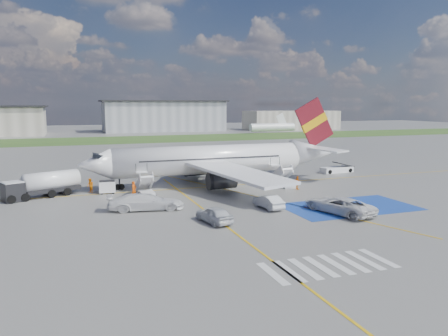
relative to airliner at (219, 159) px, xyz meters
The scene contains 22 objects.
ground 14.48m from the airliner, 96.14° to the right, with size 400.00×400.00×0.00m, color #60605E.
grass_strip 81.08m from the airliner, 91.06° to the left, with size 400.00×30.00×0.01m, color #2D4C1E.
taxiway_line_main 4.21m from the airliner, 126.97° to the right, with size 120.00×0.20×0.01m, color gold.
taxiway_line_cross 25.10m from the airliner, 105.17° to the right, with size 0.20×60.00×0.01m, color gold.
taxiway_line_diag 4.21m from the airliner, 126.97° to the right, with size 0.20×60.00×0.01m, color gold.
staging_box 20.19m from the airliner, 64.74° to the right, with size 14.00×8.00×0.01m, color navy.
crosswalk 32.35m from the airliner, 95.90° to the right, with size 9.00×4.00×0.01m.
terminal_centre 122.43m from the airliner, 81.31° to the left, with size 48.00×18.00×12.00m, color gray.
terminal_east 135.64m from the airliner, 57.19° to the left, with size 40.00×16.00×8.00m, color gray.
airliner is the anchor object (origin of this frame).
airstairs_fwd 12.52m from the airliner, 154.30° to the right, with size 1.90×5.20×3.60m.
airstairs_aft 9.59m from the airliner, 35.25° to the right, with size 1.90×5.20×3.60m.
fuel_tanker 22.70m from the airliner, behind, with size 8.83×5.54×2.95m.
gpu_cart 15.54m from the airliner, behind, with size 2.00×1.36×1.60m.
belt_loader 21.52m from the airliner, ahead, with size 5.94×2.57×1.74m.
car_silver_a 20.43m from the airliner, 110.49° to the right, with size 1.84×4.57×1.56m, color silver.
car_silver_b 15.85m from the airliner, 89.69° to the right, with size 1.51×4.33×1.43m, color #B9BDC1.
van_white_a 20.88m from the airliner, 73.61° to the right, with size 2.74×5.95×2.23m, color silver.
van_white_b 17.22m from the airliner, 135.62° to the right, with size 2.37×5.82×2.28m, color silver.
crew_fwd 13.87m from the airliner, 156.04° to the right, with size 0.72×0.47×1.96m, color #F6590C.
crew_nose 17.33m from the airliner, behind, with size 0.89×0.70×1.84m, color orange.
crew_aft 11.37m from the airliner, 43.30° to the right, with size 1.02×0.43×1.75m, color orange.
Camera 1 is at (-18.19, -42.31, 10.89)m, focal length 35.00 mm.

